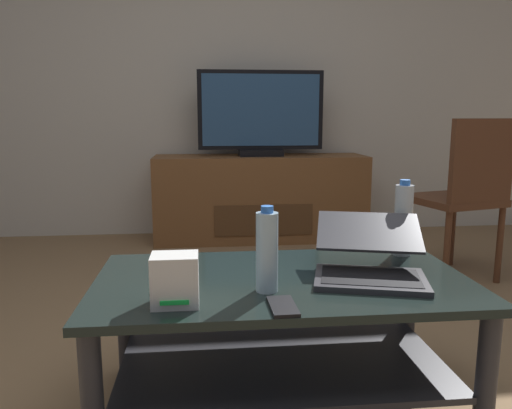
{
  "coord_description": "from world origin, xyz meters",
  "views": [
    {
      "loc": [
        -0.19,
        -1.56,
        0.96
      ],
      "look_at": [
        0.02,
        0.45,
        0.6
      ],
      "focal_mm": 34.88,
      "sensor_mm": 36.0,
      "label": 1
    }
  ],
  "objects_px": {
    "router_box": "(175,280)",
    "water_bottle_near": "(267,251)",
    "coffee_table": "(282,318)",
    "television": "(261,115)",
    "laptop": "(369,259)",
    "cell_phone": "(283,306)",
    "media_cabinet": "(260,198)",
    "dining_chair": "(464,191)",
    "water_bottle_far": "(403,219)",
    "tv_remote": "(164,281)"
  },
  "relations": [
    {
      "from": "coffee_table",
      "to": "water_bottle_near",
      "type": "height_order",
      "value": "water_bottle_near"
    },
    {
      "from": "television",
      "to": "cell_phone",
      "type": "xyz_separation_m",
      "value": [
        -0.23,
        -2.53,
        -0.51
      ]
    },
    {
      "from": "coffee_table",
      "to": "tv_remote",
      "type": "distance_m",
      "value": 0.4
    },
    {
      "from": "coffee_table",
      "to": "router_box",
      "type": "xyz_separation_m",
      "value": [
        -0.33,
        -0.2,
        0.21
      ]
    },
    {
      "from": "coffee_table",
      "to": "media_cabinet",
      "type": "distance_m",
      "value": 2.31
    },
    {
      "from": "media_cabinet",
      "to": "laptop",
      "type": "relative_size",
      "value": 3.55
    },
    {
      "from": "media_cabinet",
      "to": "water_bottle_near",
      "type": "height_order",
      "value": "water_bottle_near"
    },
    {
      "from": "media_cabinet",
      "to": "cell_phone",
      "type": "height_order",
      "value": "media_cabinet"
    },
    {
      "from": "television",
      "to": "laptop",
      "type": "height_order",
      "value": "television"
    },
    {
      "from": "water_bottle_near",
      "to": "cell_phone",
      "type": "bearing_deg",
      "value": -79.31
    },
    {
      "from": "dining_chair",
      "to": "cell_phone",
      "type": "relative_size",
      "value": 6.76
    },
    {
      "from": "television",
      "to": "water_bottle_near",
      "type": "relative_size",
      "value": 3.71
    },
    {
      "from": "laptop",
      "to": "water_bottle_near",
      "type": "bearing_deg",
      "value": -163.36
    },
    {
      "from": "coffee_table",
      "to": "router_box",
      "type": "height_order",
      "value": "router_box"
    },
    {
      "from": "water_bottle_far",
      "to": "tv_remote",
      "type": "xyz_separation_m",
      "value": [
        -0.86,
        -0.25,
        -0.12
      ]
    },
    {
      "from": "water_bottle_near",
      "to": "router_box",
      "type": "bearing_deg",
      "value": -162.45
    },
    {
      "from": "coffee_table",
      "to": "media_cabinet",
      "type": "relative_size",
      "value": 0.73
    },
    {
      "from": "coffee_table",
      "to": "router_box",
      "type": "relative_size",
      "value": 8.38
    },
    {
      "from": "router_box",
      "to": "water_bottle_far",
      "type": "bearing_deg",
      "value": 27.21
    },
    {
      "from": "router_box",
      "to": "tv_remote",
      "type": "height_order",
      "value": "router_box"
    },
    {
      "from": "water_bottle_near",
      "to": "cell_phone",
      "type": "xyz_separation_m",
      "value": [
        0.03,
        -0.14,
        -0.12
      ]
    },
    {
      "from": "dining_chair",
      "to": "tv_remote",
      "type": "distance_m",
      "value": 2.0
    },
    {
      "from": "laptop",
      "to": "router_box",
      "type": "bearing_deg",
      "value": -162.97
    },
    {
      "from": "television",
      "to": "dining_chair",
      "type": "height_order",
      "value": "television"
    },
    {
      "from": "media_cabinet",
      "to": "water_bottle_near",
      "type": "distance_m",
      "value": 2.44
    },
    {
      "from": "media_cabinet",
      "to": "water_bottle_far",
      "type": "bearing_deg",
      "value": -81.88
    },
    {
      "from": "television",
      "to": "laptop",
      "type": "bearing_deg",
      "value": -87.64
    },
    {
      "from": "water_bottle_far",
      "to": "cell_phone",
      "type": "distance_m",
      "value": 0.72
    },
    {
      "from": "water_bottle_far",
      "to": "television",
      "type": "bearing_deg",
      "value": 98.2
    },
    {
      "from": "laptop",
      "to": "water_bottle_far",
      "type": "distance_m",
      "value": 0.32
    },
    {
      "from": "media_cabinet",
      "to": "dining_chair",
      "type": "height_order",
      "value": "dining_chair"
    },
    {
      "from": "laptop",
      "to": "water_bottle_near",
      "type": "relative_size",
      "value": 1.79
    },
    {
      "from": "coffee_table",
      "to": "cell_phone",
      "type": "bearing_deg",
      "value": -98.72
    },
    {
      "from": "water_bottle_far",
      "to": "cell_phone",
      "type": "bearing_deg",
      "value": -137.88
    },
    {
      "from": "laptop",
      "to": "water_bottle_near",
      "type": "xyz_separation_m",
      "value": [
        -0.35,
        -0.1,
        0.06
      ]
    },
    {
      "from": "router_box",
      "to": "water_bottle_far",
      "type": "distance_m",
      "value": 0.92
    },
    {
      "from": "dining_chair",
      "to": "laptop",
      "type": "bearing_deg",
      "value": -129.01
    },
    {
      "from": "television",
      "to": "coffee_table",
      "type": "bearing_deg",
      "value": -94.7
    },
    {
      "from": "television",
      "to": "water_bottle_near",
      "type": "xyz_separation_m",
      "value": [
        -0.25,
        -2.4,
        -0.39
      ]
    },
    {
      "from": "television",
      "to": "cell_phone",
      "type": "distance_m",
      "value": 2.59
    },
    {
      "from": "router_box",
      "to": "tv_remote",
      "type": "bearing_deg",
      "value": 104.45
    },
    {
      "from": "coffee_table",
      "to": "cell_phone",
      "type": "height_order",
      "value": "cell_phone"
    },
    {
      "from": "television",
      "to": "dining_chair",
      "type": "distance_m",
      "value": 1.59
    },
    {
      "from": "coffee_table",
      "to": "dining_chair",
      "type": "distance_m",
      "value": 1.71
    },
    {
      "from": "coffee_table",
      "to": "media_cabinet",
      "type": "bearing_deg",
      "value": 85.35
    },
    {
      "from": "water_bottle_far",
      "to": "tv_remote",
      "type": "height_order",
      "value": "water_bottle_far"
    },
    {
      "from": "coffee_table",
      "to": "television",
      "type": "distance_m",
      "value": 2.38
    },
    {
      "from": "router_box",
      "to": "water_bottle_near",
      "type": "xyz_separation_m",
      "value": [
        0.26,
        0.08,
        0.05
      ]
    },
    {
      "from": "water_bottle_near",
      "to": "water_bottle_far",
      "type": "distance_m",
      "value": 0.64
    },
    {
      "from": "water_bottle_near",
      "to": "cell_phone",
      "type": "relative_size",
      "value": 1.83
    }
  ]
}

